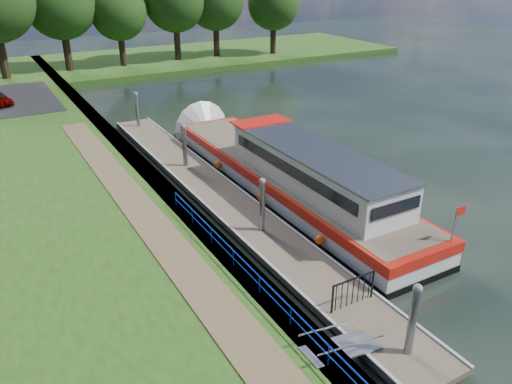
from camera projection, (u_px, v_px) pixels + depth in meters
ground at (394, 352)px, 16.16m from camera, size 160.00×160.00×0.00m
bank_edge at (159, 190)px, 26.65m from camera, size 1.10×90.00×0.78m
far_bank at (169, 59)px, 62.35m from camera, size 60.00×18.00×0.60m
footpath at (174, 253)px, 20.14m from camera, size 1.60×40.00×0.05m
blue_fence at (274, 295)px, 16.73m from camera, size 0.04×18.04×0.72m
pontoon at (219, 197)px, 26.31m from camera, size 2.50×30.00×0.56m
mooring_piles at (218, 178)px, 25.85m from camera, size 0.30×27.30×3.55m
gangway at (341, 347)px, 15.46m from camera, size 2.58×1.00×0.92m
gate_panel at (353, 288)px, 17.41m from camera, size 1.85×0.05×1.15m
barge at (282, 171)px, 27.17m from camera, size 4.36×21.15×4.78m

